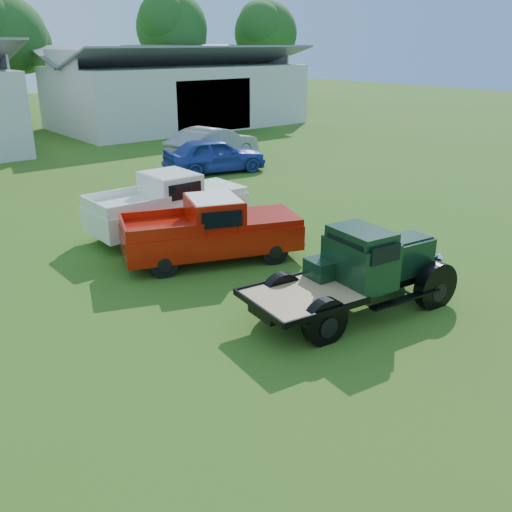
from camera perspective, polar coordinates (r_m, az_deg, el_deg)
ground at (r=12.14m, az=2.83°, el=-6.42°), size 120.00×120.00×0.00m
shed_right at (r=41.07m, az=-7.88°, el=16.40°), size 16.80×9.20×5.20m
tree_c at (r=42.84m, az=-23.36°, el=17.72°), size 5.40×5.40×9.00m
tree_d at (r=49.03m, az=-8.32°, el=19.86°), size 6.00×6.00×10.00m
tree_e at (r=52.04m, az=0.96°, el=19.81°), size 5.70×5.70×9.50m
vintage_flatbed at (r=12.30m, az=9.97°, el=-1.57°), size 4.90×2.40×1.87m
red_pickup at (r=15.10m, az=-4.51°, el=2.69°), size 5.15×3.41×1.75m
white_pickup at (r=17.48m, az=-8.77°, el=5.14°), size 4.99×1.94×1.83m
misc_car_blue at (r=25.86m, az=-4.16°, el=10.04°), size 4.86×2.84×1.55m
misc_car_grey at (r=28.26m, az=-4.34°, el=11.06°), size 5.34×2.89×1.67m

